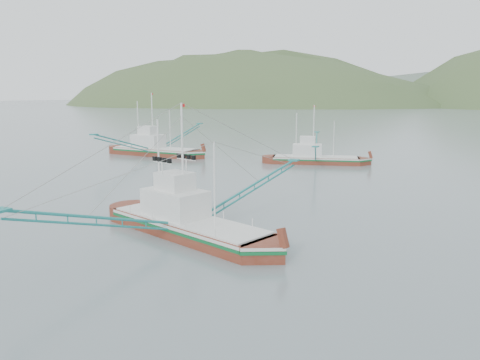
% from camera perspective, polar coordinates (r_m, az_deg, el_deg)
% --- Properties ---
extents(ground, '(1200.00, 1200.00, 0.00)m').
position_cam_1_polar(ground, '(31.71, -4.99, -7.46)').
color(ground, slate).
rests_on(ground, ground).
extents(main_boat, '(13.92, 23.84, 9.87)m').
position_cam_1_polar(main_boat, '(32.76, -6.54, -3.48)').
color(main_boat, maroon).
rests_on(main_boat, ground).
extents(bg_boat_left, '(14.58, 26.36, 10.66)m').
position_cam_1_polar(bg_boat_left, '(76.31, -10.39, 4.07)').
color(bg_boat_left, maroon).
rests_on(bg_boat_left, ground).
extents(bg_boat_far, '(12.46, 21.26, 8.84)m').
position_cam_1_polar(bg_boat_far, '(66.93, 9.14, 3.43)').
color(bg_boat_far, maroon).
rests_on(bg_boat_far, ground).
extents(headland_left, '(448.00, 308.00, 210.00)m').
position_cam_1_polar(headland_left, '(432.64, 0.18, 9.18)').
color(headland_left, '#41592D').
rests_on(headland_left, ground).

